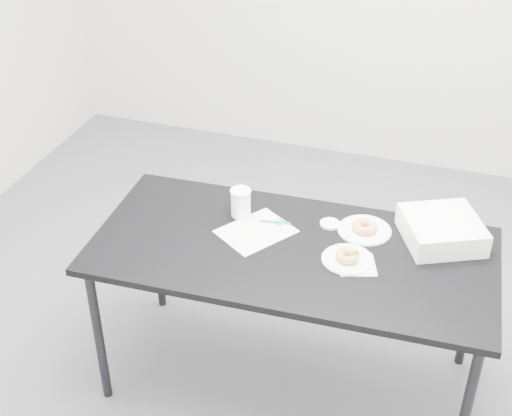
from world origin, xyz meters
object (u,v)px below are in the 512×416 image
(scorecard, at_px, (256,231))
(pen, at_px, (275,222))
(table, at_px, (292,259))
(plate_far, at_px, (364,230))
(donut_near, at_px, (348,256))
(plate_near, at_px, (348,259))
(bakery_box, at_px, (442,230))
(donut_far, at_px, (365,226))
(coffee_cup, at_px, (241,203))

(scorecard, relative_size, pen, 2.15)
(table, bearing_deg, plate_far, 37.46)
(table, xyz_separation_m, pen, (-0.12, 0.15, 0.06))
(scorecard, relative_size, donut_near, 2.98)
(table, height_order, plate_near, plate_near)
(plate_far, bearing_deg, donut_near, -96.33)
(scorecard, bearing_deg, bakery_box, 47.61)
(donut_near, bearing_deg, bakery_box, 37.61)
(table, distance_m, donut_near, 0.24)
(plate_near, relative_size, plate_far, 0.92)
(donut_near, distance_m, donut_far, 0.22)
(plate_near, height_order, bakery_box, bakery_box)
(pen, relative_size, plate_near, 0.65)
(scorecard, distance_m, bakery_box, 0.76)
(scorecard, distance_m, donut_near, 0.41)
(donut_near, bearing_deg, plate_near, 0.00)
(plate_near, xyz_separation_m, plate_far, (0.02, 0.22, -0.00))
(donut_near, bearing_deg, table, 177.07)
(donut_far, bearing_deg, coffee_cup, -174.90)
(plate_near, relative_size, donut_far, 1.96)
(scorecard, bearing_deg, plate_near, 23.30)
(scorecard, xyz_separation_m, pen, (0.06, 0.08, 0.01))
(pen, distance_m, donut_near, 0.38)
(donut_near, relative_size, bakery_box, 0.33)
(table, relative_size, donut_near, 17.09)
(table, distance_m, coffee_cup, 0.34)
(plate_far, xyz_separation_m, bakery_box, (0.31, 0.03, 0.05))
(table, height_order, coffee_cup, coffee_cup)
(donut_near, distance_m, coffee_cup, 0.53)
(scorecard, relative_size, plate_far, 1.29)
(coffee_cup, bearing_deg, plate_near, -19.00)
(coffee_cup, bearing_deg, table, -30.42)
(plate_near, relative_size, bakery_box, 0.70)
(plate_far, bearing_deg, plate_near, -96.33)
(donut_far, distance_m, bakery_box, 0.31)
(plate_far, bearing_deg, scorecard, -161.24)
(table, distance_m, bakery_box, 0.62)
(plate_far, height_order, coffee_cup, coffee_cup)
(pen, relative_size, coffee_cup, 1.06)
(scorecard, relative_size, coffee_cup, 2.28)
(table, xyz_separation_m, plate_far, (0.25, 0.21, 0.06))
(donut_far, height_order, coffee_cup, coffee_cup)
(pen, distance_m, donut_far, 0.38)
(pen, bearing_deg, donut_far, 0.51)
(pen, bearing_deg, plate_far, 0.51)
(table, xyz_separation_m, coffee_cup, (-0.28, 0.16, 0.12))
(donut_near, relative_size, coffee_cup, 0.76)
(plate_far, bearing_deg, bakery_box, 6.39)
(coffee_cup, height_order, bakery_box, coffee_cup)
(donut_near, bearing_deg, pen, 155.55)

